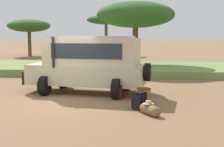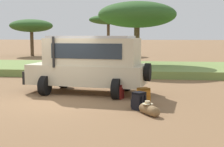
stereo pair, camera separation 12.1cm
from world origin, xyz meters
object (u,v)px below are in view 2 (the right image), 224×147
Objects in this scene: safari_vehicle at (90,63)px; acacia_tree_centre_back at (137,15)px; duffel_bag_low_black_case at (149,110)px; acacia_tree_far_left at (31,26)px; backpack_cluster_center at (139,101)px; backpack_near_rear_wheel at (144,97)px; acacia_tree_left_mid at (108,20)px; backpack_beside_front_wheel at (119,92)px.

acacia_tree_centre_back is at bearing 80.03° from safari_vehicle.
acacia_tree_far_left is at bearing 117.99° from duffel_bag_low_black_case.
acacia_tree_centre_back reaches higher than backpack_cluster_center.
acacia_tree_far_left reaches higher than duffel_bag_low_black_case.
duffel_bag_low_black_case is 13.08m from acacia_tree_centre_back.
duffel_bag_low_black_case is at bearing -62.01° from acacia_tree_far_left.
duffel_bag_low_black_case is 0.15× the size of acacia_tree_centre_back.
safari_vehicle is 9.56m from acacia_tree_centre_back.
backpack_near_rear_wheel is 1.41m from duffel_bag_low_black_case.
acacia_tree_left_mid is at bearing 100.22° from backpack_near_rear_wheel.
duffel_bag_low_black_case is 29.84m from acacia_tree_left_mid.
duffel_bag_low_black_case is (1.17, -2.38, -0.10)m from backpack_beside_front_wheel.
acacia_tree_far_left reaches higher than backpack_near_rear_wheel.
backpack_near_rear_wheel is at bearing 98.33° from duffel_bag_low_black_case.
safari_vehicle is 2.01m from backpack_beside_front_wheel.
backpack_beside_front_wheel is 0.92× the size of backpack_near_rear_wheel.
backpack_near_rear_wheel is 0.74× the size of duffel_bag_low_black_case.
safari_vehicle is 8.97× the size of backpack_near_rear_wheel.
backpack_cluster_center reaches higher than duffel_bag_low_black_case.
backpack_near_rear_wheel reaches higher than backpack_cluster_center.
safari_vehicle is 3.27m from backpack_near_rear_wheel.
backpack_near_rear_wheel reaches higher than backpack_beside_front_wheel.
acacia_tree_left_mid reaches higher than backpack_beside_front_wheel.
backpack_beside_front_wheel is 0.10× the size of acacia_tree_far_left.
acacia_tree_centre_back is (1.59, 9.07, 2.57)m from safari_vehicle.
acacia_tree_left_mid is (-4.02, 26.70, 4.05)m from backpack_beside_front_wheel.
acacia_tree_left_mid is at bearing 99.68° from backpack_cluster_center.
acacia_tree_centre_back reaches higher than backpack_near_rear_wheel.
backpack_cluster_center is 0.72m from backpack_near_rear_wheel.
safari_vehicle is 9.71× the size of backpack_beside_front_wheel.
backpack_beside_front_wheel is 0.11× the size of acacia_tree_left_mid.
backpack_cluster_center is at bearing -87.12° from acacia_tree_centre_back.
acacia_tree_centre_back reaches higher than acacia_tree_far_left.
acacia_tree_centre_back is (-0.60, 11.83, 3.57)m from backpack_cluster_center.
acacia_tree_far_left reaches higher than safari_vehicle.
duffel_bag_low_black_case is 0.17× the size of acacia_tree_left_mid.
acacia_tree_left_mid is at bearing 100.13° from duffel_bag_low_black_case.
backpack_near_rear_wheel is 0.12× the size of acacia_tree_left_mid.
acacia_tree_left_mid reaches higher than safari_vehicle.
backpack_cluster_center is 0.12× the size of acacia_tree_left_mid.
backpack_near_rear_wheel is (2.34, -2.05, -1.00)m from safari_vehicle.
backpack_near_rear_wheel is at bearing -86.17° from acacia_tree_centre_back.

